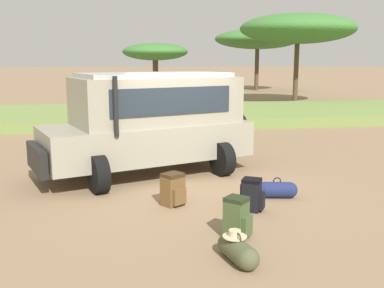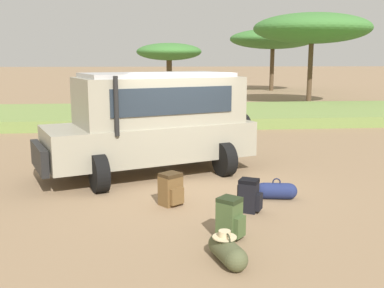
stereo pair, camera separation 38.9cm
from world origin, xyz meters
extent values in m
plane|color=#8C7051|center=(0.00, 0.00, 0.00)|extent=(320.00, 320.00, 0.00)
cube|color=olive|center=(0.00, 11.04, 0.22)|extent=(120.00, 7.00, 0.44)
cube|color=gray|center=(-0.81, 1.00, 0.82)|extent=(5.26, 3.51, 0.84)
cube|color=gray|center=(-0.57, 1.09, 1.79)|extent=(4.21, 3.02, 1.10)
cube|color=#232D38|center=(-2.00, 0.55, 1.74)|extent=(0.61, 1.48, 0.77)
cube|color=#232D38|center=(-0.25, 0.24, 1.84)|extent=(2.76, 1.08, 0.60)
cube|color=#232D38|center=(-0.89, 1.93, 1.84)|extent=(2.76, 1.08, 0.60)
cube|color=#B7B7B7|center=(-0.62, 1.07, 2.39)|extent=(3.81, 2.81, 0.10)
cube|color=black|center=(-3.21, 0.09, 0.65)|extent=(0.72, 1.57, 0.56)
cylinder|color=black|center=(-1.50, -0.30, 1.79)|extent=(0.10, 0.10, 1.25)
cylinder|color=black|center=(-1.88, -0.45, 0.40)|extent=(0.55, 0.85, 0.80)
cylinder|color=black|center=(-2.57, 1.37, 0.40)|extent=(0.55, 0.85, 0.80)
cylinder|color=black|center=(0.96, 0.63, 0.40)|extent=(0.55, 0.85, 0.80)
cylinder|color=black|center=(0.27, 2.44, 0.40)|extent=(0.55, 0.85, 0.80)
cylinder|color=black|center=(1.61, 1.91, 0.97)|extent=(0.47, 0.77, 0.74)
cube|color=#42562D|center=(0.39, -3.16, 0.29)|extent=(0.44, 0.44, 0.59)
cube|color=#42562D|center=(0.53, -3.29, 0.22)|extent=(0.22, 0.23, 0.32)
cube|color=#242F19|center=(0.39, -3.16, 0.62)|extent=(0.44, 0.44, 0.07)
cylinder|color=#242F19|center=(0.31, -2.99, 0.29)|extent=(0.04, 0.04, 0.50)
cylinder|color=#242F19|center=(0.21, -3.10, 0.29)|extent=(0.04, 0.04, 0.50)
cube|color=brown|center=(-0.44, -1.44, 0.28)|extent=(0.49, 0.47, 0.56)
cube|color=brown|center=(-0.32, -1.59, 0.21)|extent=(0.28, 0.24, 0.31)
cube|color=#3A2A16|center=(-0.44, -1.44, 0.59)|extent=(0.49, 0.48, 0.07)
cylinder|color=#3A2A16|center=(-0.47, -1.25, 0.28)|extent=(0.04, 0.04, 0.48)
cylinder|color=#3A2A16|center=(-0.61, -1.35, 0.28)|extent=(0.04, 0.04, 0.48)
cube|color=black|center=(0.97, -1.96, 0.27)|extent=(0.43, 0.43, 0.54)
cube|color=black|center=(1.14, -2.05, 0.20)|extent=(0.18, 0.25, 0.30)
cube|color=black|center=(0.97, -1.96, 0.57)|extent=(0.43, 0.42, 0.07)
cylinder|color=black|center=(0.84, -1.81, 0.27)|extent=(0.04, 0.04, 0.46)
cylinder|color=black|center=(0.78, -1.94, 0.27)|extent=(0.04, 0.04, 0.46)
cylinder|color=#4C5133|center=(0.21, -4.02, 0.16)|extent=(0.45, 0.62, 0.32)
sphere|color=#4C5133|center=(0.14, -3.75, 0.16)|extent=(0.31, 0.31, 0.31)
sphere|color=#4C5133|center=(0.28, -4.29, 0.16)|extent=(0.31, 0.31, 0.31)
torus|color=#2D301E|center=(0.21, -4.02, 0.34)|extent=(0.07, 0.16, 0.16)
cylinder|color=beige|center=(0.18, -3.92, 0.33)|extent=(0.34, 0.34, 0.02)
cylinder|color=beige|center=(0.18, -3.92, 0.38)|extent=(0.17, 0.17, 0.09)
cylinder|color=navy|center=(1.69, -1.27, 0.16)|extent=(0.57, 0.41, 0.32)
sphere|color=navy|center=(1.94, -1.32, 0.16)|extent=(0.32, 0.32, 0.32)
sphere|color=navy|center=(1.43, -1.23, 0.16)|extent=(0.32, 0.32, 0.32)
torus|color=#121834|center=(1.69, -1.27, 0.34)|extent=(0.17, 0.05, 0.16)
cylinder|color=brown|center=(0.73, 23.07, 1.38)|extent=(0.39, 0.39, 2.76)
ellipsoid|color=#3D7533|center=(0.73, 23.07, 3.28)|extent=(4.66, 4.78, 1.23)
cylinder|color=brown|center=(9.22, 17.63, 1.91)|extent=(0.30, 0.30, 3.82)
ellipsoid|color=#3D7533|center=(9.22, 17.63, 4.60)|extent=(7.18, 6.47, 1.83)
cylinder|color=brown|center=(10.12, 29.56, 1.87)|extent=(0.36, 0.36, 3.75)
ellipsoid|color=#3D7533|center=(10.12, 29.56, 4.48)|extent=(7.55, 6.42, 1.73)
camera|label=1|loc=(-1.22, -9.66, 2.76)|focal=42.00mm
camera|label=2|loc=(-0.84, -9.71, 2.76)|focal=42.00mm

